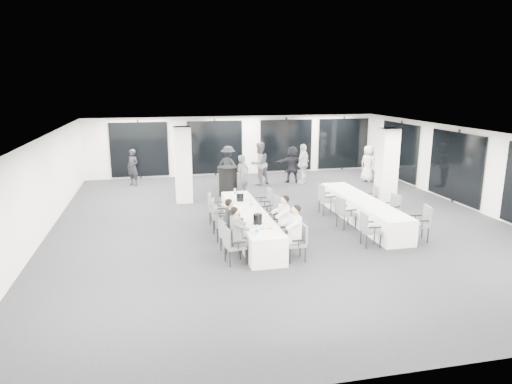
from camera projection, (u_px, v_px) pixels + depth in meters
room at (296, 172)px, 15.54m from camera, size 14.04×16.04×2.84m
column_left at (183, 165)px, 16.75m from camera, size 0.60×0.60×2.80m
column_right at (387, 168)px, 16.12m from camera, size 0.60×0.60×2.80m
banquet_table_main at (249, 224)px, 13.17m from camera, size 0.90×5.00×0.75m
banquet_table_side at (362, 210)px, 14.53m from camera, size 0.90×5.00×0.75m
cocktail_table at (228, 181)px, 17.89m from camera, size 0.83×0.83×1.15m
chair_main_left_near at (232, 243)px, 11.10m from camera, size 0.54×0.58×0.95m
chair_main_left_second at (227, 234)px, 11.87m from camera, size 0.54×0.56×0.87m
chair_main_left_mid at (221, 221)px, 12.78m from camera, size 0.55×0.59×0.98m
chair_main_left_fourth at (218, 213)px, 13.48m from camera, size 0.58×0.62×1.00m
chair_main_left_far at (214, 206)px, 14.36m from camera, size 0.57×0.60×0.96m
chair_main_right_near at (299, 240)px, 11.34m from camera, size 0.48×0.53×0.92m
chair_main_right_second at (288, 227)px, 12.27m from camera, size 0.53×0.58×0.99m
chair_main_right_mid at (280, 219)px, 13.01m from camera, size 0.51×0.57×0.97m
chair_main_right_fourth at (273, 211)px, 13.76m from camera, size 0.59×0.63×1.01m
chair_main_right_far at (265, 202)px, 14.74m from camera, size 0.52×0.58×1.03m
chair_side_left_near at (368, 228)px, 12.29m from camera, size 0.50×0.55×0.94m
chair_side_left_mid at (344, 211)px, 13.83m from camera, size 0.56×0.60×0.96m
chair_side_left_far at (325, 197)px, 15.33m from camera, size 0.51×0.58×1.02m
chair_side_right_near at (422, 221)px, 12.74m from camera, size 0.60×0.63×1.01m
chair_side_right_mid at (392, 207)px, 14.30m from camera, size 0.56×0.59×0.94m
chair_side_right_far at (372, 197)px, 15.59m from camera, size 0.55×0.57×0.91m
seated_guest_a at (238, 232)px, 11.08m from camera, size 0.50×0.38×1.44m
seated_guest_b at (233, 222)px, 11.85m from camera, size 0.50×0.38×1.44m
seated_guest_c at (293, 229)px, 11.24m from camera, size 0.50×0.38×1.44m
seated_guest_d at (282, 218)px, 12.18m from camera, size 0.50×0.38×1.44m
standing_guest_a at (243, 173)px, 17.59m from camera, size 0.87×0.84×1.86m
standing_guest_b at (259, 161)px, 19.71m from camera, size 1.18×1.02×2.10m
standing_guest_c at (228, 163)px, 19.65m from camera, size 1.38×1.24×1.92m
standing_guest_d at (303, 161)px, 20.03m from camera, size 1.25×1.31×1.98m
standing_guest_e at (368, 161)px, 20.40m from camera, size 0.88×1.04×1.84m
standing_guest_f at (292, 162)px, 20.19m from camera, size 1.80×1.00×1.86m
standing_guest_g at (133, 165)px, 19.58m from camera, size 0.83×0.83×1.78m
standing_guest_h at (386, 163)px, 18.98m from camera, size 1.18×1.15×2.12m
ice_bucket_near at (258, 219)px, 11.86m from camera, size 0.24×0.24×0.27m
ice_bucket_far at (240, 197)px, 14.17m from camera, size 0.23×0.23×0.26m
water_bottle_a at (257, 230)px, 11.04m from camera, size 0.07×0.07×0.23m
water_bottle_b at (251, 204)px, 13.49m from camera, size 0.07×0.07×0.21m
water_bottle_c at (235, 192)px, 14.92m from camera, size 0.07×0.07×0.22m
plate_a at (263, 229)px, 11.45m from camera, size 0.18×0.18×0.03m
plate_b at (270, 229)px, 11.46m from camera, size 0.18×0.18×0.03m
plate_c at (255, 216)px, 12.57m from camera, size 0.19×0.19×0.03m
wine_glass at (275, 228)px, 11.09m from camera, size 0.07×0.07×0.18m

